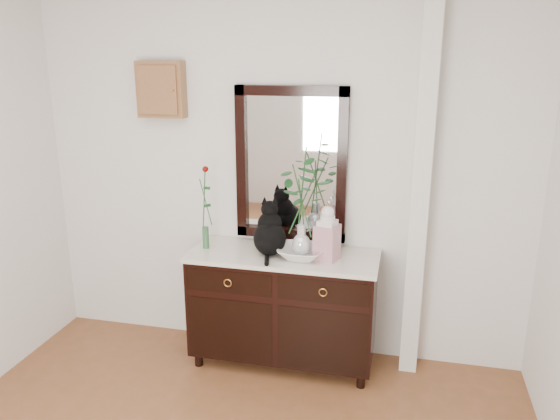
% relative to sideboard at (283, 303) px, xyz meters
% --- Properties ---
extents(wall_back, '(3.60, 0.04, 2.70)m').
position_rel_sideboard_xyz_m(wall_back, '(-0.10, 0.25, 0.88)').
color(wall_back, silver).
rests_on(wall_back, ground).
extents(pilaster, '(0.12, 0.20, 2.70)m').
position_rel_sideboard_xyz_m(pilaster, '(0.90, 0.17, 0.88)').
color(pilaster, silver).
rests_on(pilaster, ground).
extents(sideboard, '(1.33, 0.52, 0.82)m').
position_rel_sideboard_xyz_m(sideboard, '(0.00, 0.00, 0.00)').
color(sideboard, black).
rests_on(sideboard, ground).
extents(wall_mirror, '(0.80, 0.06, 1.10)m').
position_rel_sideboard_xyz_m(wall_mirror, '(-0.00, 0.24, 0.97)').
color(wall_mirror, black).
rests_on(wall_mirror, wall_back).
extents(key_cabinet, '(0.35, 0.10, 0.40)m').
position_rel_sideboard_xyz_m(key_cabinet, '(-0.95, 0.21, 1.48)').
color(key_cabinet, brown).
rests_on(key_cabinet, wall_back).
extents(cat, '(0.33, 0.38, 0.37)m').
position_rel_sideboard_xyz_m(cat, '(-0.10, -0.01, 0.56)').
color(cat, black).
rests_on(cat, sideboard).
extents(lotus_bowl, '(0.33, 0.33, 0.08)m').
position_rel_sideboard_xyz_m(lotus_bowl, '(0.14, -0.05, 0.42)').
color(lotus_bowl, white).
rests_on(lotus_bowl, sideboard).
extents(vase_branches, '(0.39, 0.39, 0.77)m').
position_rel_sideboard_xyz_m(vase_branches, '(0.14, -0.05, 0.78)').
color(vase_branches, silver).
rests_on(vase_branches, lotus_bowl).
extents(bud_vase_rose, '(0.10, 0.10, 0.61)m').
position_rel_sideboard_xyz_m(bud_vase_rose, '(-0.57, -0.01, 0.68)').
color(bud_vase_rose, '#32643D').
rests_on(bud_vase_rose, sideboard).
extents(ginger_jar, '(0.18, 0.18, 0.39)m').
position_rel_sideboard_xyz_m(ginger_jar, '(0.31, -0.03, 0.57)').
color(ginger_jar, white).
rests_on(ginger_jar, sideboard).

